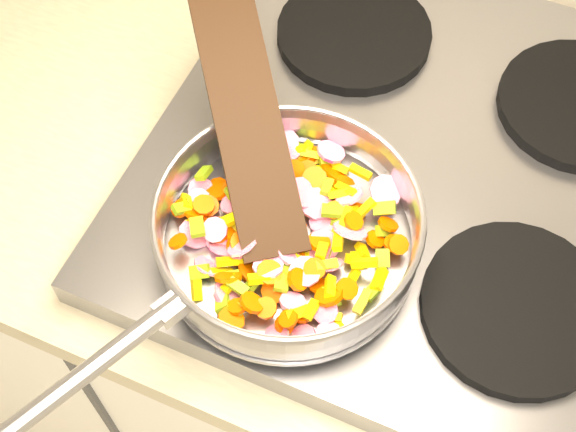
% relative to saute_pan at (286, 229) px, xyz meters
% --- Properties ---
extents(cooktop, '(0.60, 0.60, 0.04)m').
position_rel_saute_pan_xyz_m(cooktop, '(0.09, 0.17, -0.07)').
color(cooktop, '#939399').
rests_on(cooktop, counter_top).
extents(grate_fl, '(0.19, 0.19, 0.02)m').
position_rel_saute_pan_xyz_m(grate_fl, '(-0.05, 0.03, -0.04)').
color(grate_fl, black).
rests_on(grate_fl, cooktop).
extents(grate_fr, '(0.19, 0.19, 0.02)m').
position_rel_saute_pan_xyz_m(grate_fr, '(0.23, 0.03, -0.04)').
color(grate_fr, black).
rests_on(grate_fr, cooktop).
extents(grate_bl, '(0.19, 0.19, 0.02)m').
position_rel_saute_pan_xyz_m(grate_bl, '(-0.05, 0.31, -0.04)').
color(grate_bl, black).
rests_on(grate_bl, cooktop).
extents(saute_pan, '(0.31, 0.45, 0.06)m').
position_rel_saute_pan_xyz_m(saute_pan, '(0.00, 0.00, 0.00)').
color(saute_pan, '#9E9EA5').
rests_on(saute_pan, grate_fl).
extents(vegetable_heap, '(0.24, 0.25, 0.05)m').
position_rel_saute_pan_xyz_m(vegetable_heap, '(-0.00, 0.00, -0.01)').
color(vegetable_heap, '#7CA714').
rests_on(vegetable_heap, saute_pan).
extents(wooden_spatula, '(0.22, 0.27, 0.12)m').
position_rel_saute_pan_xyz_m(wooden_spatula, '(-0.08, 0.08, 0.04)').
color(wooden_spatula, black).
rests_on(wooden_spatula, saute_pan).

